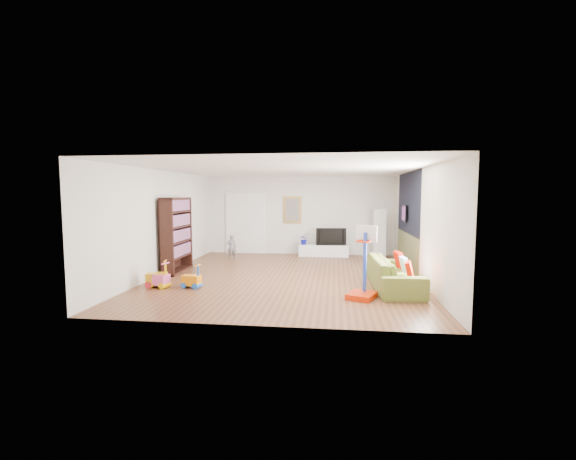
# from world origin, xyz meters

# --- Properties ---
(floor) EXTENTS (6.50, 7.50, 0.00)m
(floor) POSITION_xyz_m (0.00, 0.00, 0.00)
(floor) COLOR brown
(floor) RESTS_ON ground
(ceiling) EXTENTS (6.50, 7.50, 0.00)m
(ceiling) POSITION_xyz_m (0.00, 0.00, 2.70)
(ceiling) COLOR white
(ceiling) RESTS_ON ground
(wall_back) EXTENTS (6.50, 0.00, 2.70)m
(wall_back) POSITION_xyz_m (0.00, 3.75, 1.35)
(wall_back) COLOR silver
(wall_back) RESTS_ON ground
(wall_front) EXTENTS (6.50, 0.00, 2.70)m
(wall_front) POSITION_xyz_m (0.00, -3.75, 1.35)
(wall_front) COLOR white
(wall_front) RESTS_ON ground
(wall_left) EXTENTS (0.00, 7.50, 2.70)m
(wall_left) POSITION_xyz_m (-3.25, 0.00, 1.35)
(wall_left) COLOR silver
(wall_left) RESTS_ON ground
(wall_right) EXTENTS (0.00, 7.50, 2.70)m
(wall_right) POSITION_xyz_m (3.25, 0.00, 1.35)
(wall_right) COLOR silver
(wall_right) RESTS_ON ground
(navy_accent) EXTENTS (0.01, 3.20, 1.70)m
(navy_accent) POSITION_xyz_m (3.23, 1.40, 1.85)
(navy_accent) COLOR black
(navy_accent) RESTS_ON wall_right
(olive_wainscot) EXTENTS (0.01, 3.20, 1.00)m
(olive_wainscot) POSITION_xyz_m (3.23, 1.40, 0.50)
(olive_wainscot) COLOR brown
(olive_wainscot) RESTS_ON wall_right
(doorway) EXTENTS (1.45, 0.06, 2.10)m
(doorway) POSITION_xyz_m (-1.90, 3.71, 1.05)
(doorway) COLOR white
(doorway) RESTS_ON ground
(painting_back) EXTENTS (0.62, 0.06, 0.92)m
(painting_back) POSITION_xyz_m (-0.25, 3.71, 1.55)
(painting_back) COLOR gold
(painting_back) RESTS_ON wall_back
(artwork_right) EXTENTS (0.04, 0.56, 0.46)m
(artwork_right) POSITION_xyz_m (3.17, 1.60, 1.55)
(artwork_right) COLOR #7F3F8C
(artwork_right) RESTS_ON wall_right
(media_console) EXTENTS (1.67, 0.43, 0.39)m
(media_console) POSITION_xyz_m (0.86, 3.33, 0.19)
(media_console) COLOR white
(media_console) RESTS_ON ground
(tall_cabinet) EXTENTS (0.40, 0.40, 1.62)m
(tall_cabinet) POSITION_xyz_m (2.66, 3.15, 0.81)
(tall_cabinet) COLOR silver
(tall_cabinet) RESTS_ON ground
(bookshelf) EXTENTS (0.38, 1.37, 2.00)m
(bookshelf) POSITION_xyz_m (-2.99, 0.23, 1.00)
(bookshelf) COLOR black
(bookshelf) RESTS_ON ground
(sofa) EXTENTS (1.02, 2.35, 0.67)m
(sofa) POSITION_xyz_m (2.54, -0.96, 0.34)
(sofa) COLOR olive
(sofa) RESTS_ON ground
(basketball_hoop) EXTENTS (0.70, 0.76, 1.47)m
(basketball_hoop) POSITION_xyz_m (1.77, -1.88, 0.73)
(basketball_hoop) COLOR red
(basketball_hoop) RESTS_ON ground
(ride_on_yellow) EXTENTS (0.50, 0.37, 0.59)m
(ride_on_yellow) POSITION_xyz_m (-2.76, -1.47, 0.30)
(ride_on_yellow) COLOR gold
(ride_on_yellow) RESTS_ON ground
(ride_on_orange) EXTENTS (0.43, 0.31, 0.53)m
(ride_on_orange) POSITION_xyz_m (-1.95, -1.46, 0.26)
(ride_on_orange) COLOR orange
(ride_on_orange) RESTS_ON ground
(ride_on_pink) EXTENTS (0.48, 0.37, 0.57)m
(ride_on_pink) POSITION_xyz_m (-2.67, -1.52, 0.28)
(ride_on_pink) COLOR #E95399
(ride_on_pink) RESTS_ON ground
(child) EXTENTS (0.34, 0.28, 0.80)m
(child) POSITION_xyz_m (-2.07, 2.36, 0.40)
(child) COLOR slate
(child) RESTS_ON ground
(tv) EXTENTS (1.01, 0.22, 0.58)m
(tv) POSITION_xyz_m (1.09, 3.34, 0.68)
(tv) COLOR black
(tv) RESTS_ON media_console
(vase_plant) EXTENTS (0.39, 0.35, 0.38)m
(vase_plant) POSITION_xyz_m (0.20, 3.32, 0.58)
(vase_plant) COLOR #0D129A
(vase_plant) RESTS_ON media_console
(pillow_left) EXTENTS (0.18, 0.38, 0.37)m
(pillow_left) POSITION_xyz_m (2.74, -1.63, 0.53)
(pillow_left) COLOR red
(pillow_left) RESTS_ON sofa
(pillow_center) EXTENTS (0.14, 0.36, 0.35)m
(pillow_center) POSITION_xyz_m (2.76, -0.97, 0.53)
(pillow_center) COLOR white
(pillow_center) RESTS_ON sofa
(pillow_right) EXTENTS (0.16, 0.41, 0.40)m
(pillow_right) POSITION_xyz_m (2.75, -0.32, 0.53)
(pillow_right) COLOR #B40B00
(pillow_right) RESTS_ON sofa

